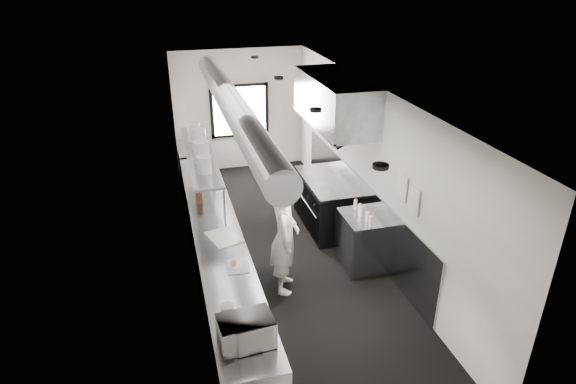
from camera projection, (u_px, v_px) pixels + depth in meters
floor at (283, 252)px, 8.36m from camera, size 3.00×8.00×0.01m
ceiling at (282, 91)px, 7.16m from camera, size 3.00×8.00×0.01m
wall_back at (239, 110)px, 11.25m from camera, size 3.00×0.02×2.80m
wall_front at (395, 354)px, 4.27m from camera, size 3.00×0.02×2.80m
wall_left at (187, 188)px, 7.41m from camera, size 0.02×8.00×2.80m
wall_right at (369, 168)px, 8.11m from camera, size 0.02×8.00×2.80m
wall_cladding at (358, 206)px, 8.73m from camera, size 0.03×5.50×1.10m
hvac_duct at (231, 104)px, 7.45m from camera, size 0.40×6.40×0.40m
service_window at (240, 111)px, 11.22m from camera, size 1.36×0.05×1.25m
exhaust_hood at (335, 101)px, 8.20m from camera, size 0.81×2.20×0.88m
prep_counter at (218, 255)px, 7.46m from camera, size 0.70×6.00×0.90m
pass_shelf at (200, 155)px, 8.30m from camera, size 0.45×3.00×0.68m
range at (327, 203)px, 9.01m from camera, size 0.88×1.60×0.94m
bottle_station at (362, 241)px, 7.83m from camera, size 0.65×0.80×0.90m
far_work_table at (196, 166)px, 10.69m from camera, size 0.70×1.20×0.90m
notice_sheet_a at (402, 187)px, 6.97m from camera, size 0.02×0.28×0.38m
notice_sheet_b at (413, 200)px, 6.69m from camera, size 0.02×0.28×0.38m
line_cook at (284, 237)px, 7.09m from camera, size 0.58×0.74×1.77m
microwave at (246, 331)px, 5.03m from camera, size 0.56×0.45×0.32m
deli_tub_a at (226, 326)px, 5.26m from camera, size 0.13×0.13×0.09m
deli_tub_b at (227, 309)px, 5.52m from camera, size 0.16×0.16×0.11m
newspaper at (238, 266)px, 6.38m from camera, size 0.32×0.38×0.01m
small_plate at (234, 265)px, 6.39m from camera, size 0.25×0.25×0.02m
pastry at (234, 262)px, 6.37m from camera, size 0.08×0.08×0.08m
cutting_board at (224, 237)px, 7.04m from camera, size 0.53×0.62×0.02m
knife_block at (199, 195)px, 8.06m from camera, size 0.10×0.21×0.23m
plate_stack_a at (204, 164)px, 7.47m from camera, size 0.24×0.24×0.26m
plate_stack_b at (201, 152)px, 7.85m from camera, size 0.34×0.34×0.34m
plate_stack_c at (199, 139)px, 8.40m from camera, size 0.26×0.26×0.36m
plate_stack_d at (194, 131)px, 8.80m from camera, size 0.28×0.28×0.34m
squeeze_bottle_a at (371, 221)px, 7.32m from camera, size 0.08×0.08×0.17m
squeeze_bottle_b at (367, 216)px, 7.45m from camera, size 0.06×0.06×0.17m
squeeze_bottle_c at (361, 211)px, 7.60m from camera, size 0.07×0.07×0.18m
squeeze_bottle_d at (360, 209)px, 7.69m from camera, size 0.07×0.07×0.16m
squeeze_bottle_e at (355, 204)px, 7.84m from camera, size 0.06×0.06×0.16m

